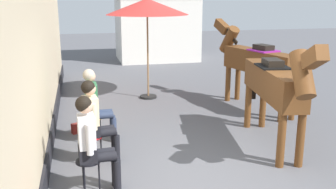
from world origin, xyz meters
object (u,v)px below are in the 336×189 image
(saddled_horse_near, at_px, (276,84))
(cafe_parasol, at_px, (147,7))
(seated_visitor_far, at_px, (95,102))
(saddled_horse_far, at_px, (256,61))
(satchel_bag, at_px, (79,128))
(seated_visitor_near, at_px, (92,139))
(seated_visitor_middle, at_px, (95,118))

(saddled_horse_near, height_order, cafe_parasol, cafe_parasol)
(seated_visitor_far, height_order, saddled_horse_far, saddled_horse_far)
(satchel_bag, bearing_deg, saddled_horse_near, -46.40)
(seated_visitor_near, xyz_separation_m, saddled_horse_near, (3.22, 0.96, 0.38))
(saddled_horse_near, bearing_deg, satchel_bag, 155.78)
(saddled_horse_near, bearing_deg, saddled_horse_far, 72.60)
(seated_visitor_far, xyz_separation_m, saddled_horse_far, (3.82, 1.40, 0.38))
(seated_visitor_middle, height_order, saddled_horse_near, saddled_horse_near)
(saddled_horse_near, bearing_deg, seated_visitor_near, -163.35)
(cafe_parasol, distance_m, satchel_bag, 3.74)
(saddled_horse_near, relative_size, satchel_bag, 10.65)
(cafe_parasol, bearing_deg, saddled_horse_far, -33.46)
(seated_visitor_middle, relative_size, seated_visitor_far, 1.00)
(saddled_horse_near, bearing_deg, seated_visitor_far, 162.76)
(saddled_horse_near, distance_m, cafe_parasol, 4.36)
(seated_visitor_near, relative_size, seated_visitor_far, 1.00)
(seated_visitor_middle, height_order, cafe_parasol, cafe_parasol)
(satchel_bag, bearing_deg, seated_visitor_middle, -101.89)
(seated_visitor_far, relative_size, saddled_horse_near, 0.47)
(seated_visitor_middle, xyz_separation_m, saddled_horse_far, (3.87, 2.35, 0.38))
(seated_visitor_near, distance_m, saddled_horse_far, 5.17)
(seated_visitor_near, height_order, seated_visitor_middle, same)
(seated_visitor_far, xyz_separation_m, satchel_bag, (-0.32, 0.57, -0.68))
(saddled_horse_near, distance_m, satchel_bag, 3.88)
(saddled_horse_near, height_order, saddled_horse_far, same)
(cafe_parasol, bearing_deg, seated_visitor_far, -117.27)
(satchel_bag, bearing_deg, cafe_parasol, 29.92)
(saddled_horse_far, bearing_deg, satchel_bag, -168.75)
(seated_visitor_middle, distance_m, saddled_horse_near, 3.15)
(seated_visitor_middle, xyz_separation_m, seated_visitor_far, (0.04, 0.95, 0.00))
(saddled_horse_far, xyz_separation_m, satchel_bag, (-4.14, -0.82, -1.06))
(saddled_horse_far, height_order, cafe_parasol, cafe_parasol)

